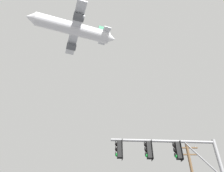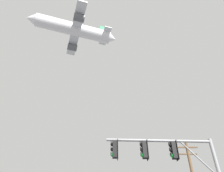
% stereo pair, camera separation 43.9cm
% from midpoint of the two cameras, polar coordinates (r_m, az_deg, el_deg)
% --- Properties ---
extents(signal_pole_near, '(5.90, 0.62, 5.95)m').
position_cam_midpoint_polar(signal_pole_near, '(12.15, 16.15, -19.42)').
color(signal_pole_near, gray).
rests_on(signal_pole_near, ground).
extents(airplane, '(20.70, 15.99, 5.73)m').
position_cam_midpoint_polar(airplane, '(51.54, -10.72, 14.95)').
color(airplane, white).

